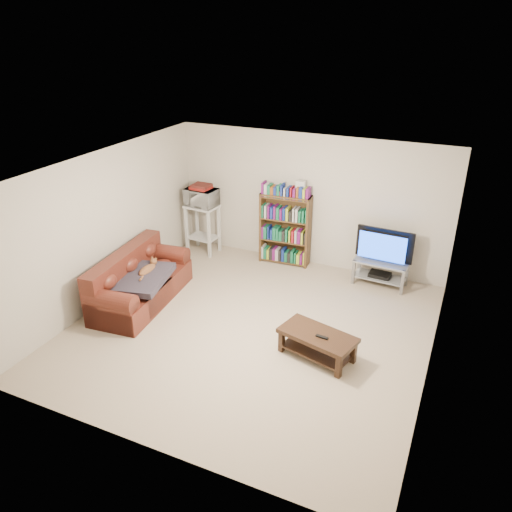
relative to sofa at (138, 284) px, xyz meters
The scene contains 19 objects.
floor 2.03m from the sofa, ahead, with size 5.00×5.00×0.00m, color #C2AD90.
ceiling 2.90m from the sofa, ahead, with size 5.00×5.00×0.00m, color white.
wall_back 3.33m from the sofa, 51.24° to the left, with size 5.00×5.00×0.00m, color beige.
wall_front 3.33m from the sofa, 51.34° to the right, with size 5.00×5.00×0.00m, color beige.
wall_left 1.03m from the sofa, behind, with size 5.00×5.00×0.00m, color beige.
wall_right 4.59m from the sofa, ahead, with size 5.00×5.00×0.00m, color beige.
sofa is the anchor object (origin of this frame).
blanket 0.30m from the sofa, 31.50° to the right, with size 0.75×0.97×0.10m, color #322C37.
cat 0.32m from the sofa, 19.74° to the left, with size 0.21×0.53×0.16m, color brown, non-canonical shape.
coffee_table 3.10m from the sofa, ahead, with size 1.11×0.74×0.37m.
remote 3.19m from the sofa, ahead, with size 0.17×0.05×0.02m, color black.
tv_stand 4.05m from the sofa, 31.83° to the left, with size 0.91×0.45×0.45m.
television 4.08m from the sofa, 31.83° to the left, with size 0.96×0.13×0.55m, color black.
dvd_player 4.05m from the sofa, 31.83° to the left, with size 0.36×0.25×0.06m, color black.
bookshelf 2.84m from the sofa, 54.60° to the left, with size 0.94×0.34×1.33m.
shelf_clutter 3.10m from the sofa, 53.25° to the left, with size 0.68×0.24×0.28m.
microwave_stand 2.12m from the sofa, 89.80° to the left, with size 0.63×0.48×0.95m.
microwave 2.25m from the sofa, 89.80° to the left, with size 0.59×0.40×0.33m, color silver.
game_boxes 2.33m from the sofa, 89.80° to the left, with size 0.35×0.30×0.05m, color maroon.
Camera 1 is at (2.61, -5.62, 4.14)m, focal length 35.00 mm.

